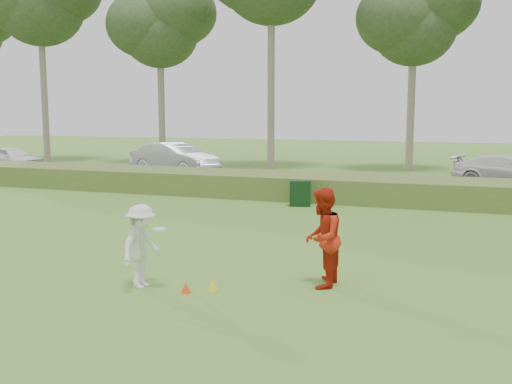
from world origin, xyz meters
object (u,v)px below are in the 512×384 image
at_px(car_left, 11,158).
at_px(player_white, 141,246).
at_px(player_red, 322,238).
at_px(cone_yellow, 213,284).
at_px(cone_orange, 186,288).
at_px(car_mid, 175,158).
at_px(car_right, 508,171).
at_px(utility_cabinet, 300,193).

bearing_deg(car_left, player_white, -126.25).
height_order(player_red, cone_yellow, player_red).
relative_size(cone_orange, car_mid, 0.04).
xyz_separation_m(player_white, cone_orange, (0.95, -0.04, -0.70)).
relative_size(player_red, car_right, 0.40).
distance_m(utility_cabinet, car_right, 10.94).
bearing_deg(car_right, player_red, -179.54).
bearing_deg(cone_orange, car_left, 139.82).
bearing_deg(player_white, player_red, -64.21).
xyz_separation_m(cone_yellow, car_left, (-20.14, 16.31, 0.65)).
relative_size(cone_orange, utility_cabinet, 0.22).
distance_m(cone_yellow, utility_cabinet, 10.14).
relative_size(player_red, car_mid, 0.37).
bearing_deg(player_white, car_left, 53.44).
relative_size(cone_orange, cone_yellow, 0.98).
bearing_deg(cone_orange, cone_yellow, 42.41).
distance_m(player_white, car_right, 19.96).
relative_size(car_left, car_right, 0.85).
relative_size(player_white, car_right, 0.33).
xyz_separation_m(cone_orange, cone_yellow, (0.39, 0.36, 0.00)).
relative_size(player_white, cone_orange, 7.92).
bearing_deg(cone_yellow, cone_orange, -137.59).
bearing_deg(car_right, utility_cabinet, 152.21).
bearing_deg(player_white, utility_cabinet, 3.74).
bearing_deg(utility_cabinet, car_right, 31.64).
bearing_deg(car_mid, cone_yellow, -132.90).
bearing_deg(car_mid, utility_cabinet, -112.67).
distance_m(cone_orange, utility_cabinet, 10.47).
relative_size(utility_cabinet, car_right, 0.19).
xyz_separation_m(player_red, cone_yellow, (-1.88, -0.91, -0.86)).
xyz_separation_m(car_mid, car_right, (16.49, 0.53, -0.16)).
xyz_separation_m(player_white, player_red, (3.23, 1.23, 0.15)).
bearing_deg(car_left, car_right, -80.80).
xyz_separation_m(cone_yellow, utility_cabinet, (-1.13, 10.07, 0.36)).
distance_m(player_white, cone_orange, 1.19).
xyz_separation_m(player_red, car_left, (-22.02, 15.40, -0.20)).
distance_m(utility_cabinet, car_mid, 11.82).
bearing_deg(player_red, car_left, -125.20).
distance_m(car_left, car_right, 26.46).
xyz_separation_m(utility_cabinet, car_mid, (-9.11, 7.53, 0.45)).
height_order(cone_yellow, car_right, car_right).
bearing_deg(cone_yellow, car_right, 70.98).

